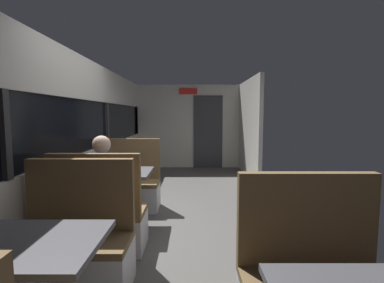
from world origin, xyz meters
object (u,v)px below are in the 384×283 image
Objects in this scene: dining_table_near_window at (26,257)px; bench_mid_window_facing_entry at (129,188)px; bench_mid_window_facing_end at (101,221)px; seated_passenger at (103,201)px; bench_near_window_facing_entry at (76,251)px; coffee_cup_primary at (110,166)px; dining_table_mid_window at (117,179)px.

bench_mid_window_facing_entry is (0.00, 2.77, -0.31)m from dining_table_near_window.
seated_passenger is at bearing 90.00° from bench_mid_window_facing_end.
coffee_cup_primary is at bearing 94.85° from bench_near_window_facing_entry.
bench_mid_window_facing_entry is at bearing 90.00° from bench_mid_window_facing_end.
bench_near_window_facing_entry and bench_mid_window_facing_entry have the same top height.
dining_table_near_window is 0.77m from bench_near_window_facing_entry.
bench_near_window_facing_entry is at bearing -85.15° from coffee_cup_primary.
bench_mid_window_facing_end is 1.40m from bench_mid_window_facing_entry.
bench_near_window_facing_entry is 2.07m from bench_mid_window_facing_entry.
bench_near_window_facing_entry is (0.00, 0.70, -0.31)m from dining_table_near_window.
bench_near_window_facing_entry and bench_mid_window_facing_end have the same top height.
seated_passenger reaches higher than coffee_cup_primary.
dining_table_mid_window is at bearing -90.00° from bench_mid_window_facing_entry.
dining_table_near_window is 1.00× the size of dining_table_mid_window.
dining_table_near_window is at bearing -86.70° from coffee_cup_primary.
dining_table_mid_window is at bearing 90.00° from bench_mid_window_facing_end.
bench_mid_window_facing_entry is at bearing 77.89° from coffee_cup_primary.
bench_mid_window_facing_end is 0.94m from coffee_cup_primary.
bench_mid_window_facing_end is at bearing -90.00° from dining_table_mid_window.
bench_mid_window_facing_end is 12.22× the size of coffee_cup_primary.
bench_mid_window_facing_entry is 12.22× the size of coffee_cup_primary.
bench_near_window_facing_entry is at bearing 90.00° from dining_table_near_window.
dining_table_mid_window is at bearing -41.67° from coffee_cup_primary.
bench_mid_window_facing_entry is at bearing 90.00° from dining_table_mid_window.
seated_passenger is (0.00, 1.45, -0.10)m from dining_table_near_window.
bench_mid_window_facing_entry reaches higher than coffee_cup_primary.
bench_mid_window_facing_entry is at bearing 90.00° from bench_near_window_facing_entry.
dining_table_mid_window is 0.82× the size of bench_mid_window_facing_end.
bench_mid_window_facing_end reaches higher than dining_table_mid_window.
dining_table_mid_window is at bearing 90.00° from dining_table_near_window.
bench_mid_window_facing_end is 0.87× the size of seated_passenger.
coffee_cup_primary is at bearing 99.67° from seated_passenger.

